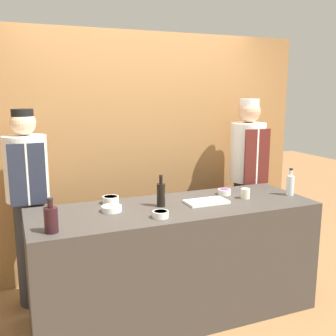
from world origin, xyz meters
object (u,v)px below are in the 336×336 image
(sauce_bowl_orange, at_px, (111,199))
(chef_left, at_px, (28,202))
(sauce_bowl_green, at_px, (161,214))
(cup_cream, at_px, (245,194))
(sauce_bowl_red, at_px, (112,208))
(sauce_bowl_purple, at_px, (224,192))
(chef_right, at_px, (247,176))
(bottle_clear, at_px, (290,185))
(cutting_board, at_px, (206,202))
(bottle_soy, at_px, (161,194))
(bottle_wine, at_px, (51,219))

(sauce_bowl_orange, bearing_deg, chef_left, 150.16)
(sauce_bowl_green, relative_size, cup_cream, 1.36)
(sauce_bowl_red, distance_m, sauce_bowl_purple, 1.05)
(sauce_bowl_purple, relative_size, chef_right, 0.06)
(cup_cream, bearing_deg, chef_left, 159.48)
(sauce_bowl_green, bearing_deg, chef_right, 33.35)
(bottle_clear, bearing_deg, chef_left, 161.95)
(cutting_board, bearing_deg, chef_right, 38.32)
(sauce_bowl_green, bearing_deg, sauce_bowl_purple, 27.22)
(bottle_soy, bearing_deg, cutting_board, -8.08)
(chef_left, bearing_deg, sauce_bowl_purple, -15.99)
(bottle_soy, bearing_deg, bottle_clear, -5.48)
(cutting_board, bearing_deg, sauce_bowl_orange, 158.69)
(sauce_bowl_purple, distance_m, bottle_clear, 0.58)
(bottle_wine, relative_size, chef_left, 0.14)
(sauce_bowl_red, height_order, bottle_soy, bottle_soy)
(bottle_clear, distance_m, cup_cream, 0.43)
(bottle_clear, bearing_deg, sauce_bowl_purple, 155.92)
(chef_left, bearing_deg, bottle_soy, -31.14)
(bottle_clear, bearing_deg, bottle_wine, -175.27)
(chef_left, relative_size, chef_right, 0.96)
(sauce_bowl_red, height_order, bottle_clear, bottle_clear)
(cutting_board, height_order, bottle_clear, bottle_clear)
(sauce_bowl_purple, xyz_separation_m, cup_cream, (0.10, -0.18, 0.02))
(sauce_bowl_green, xyz_separation_m, cutting_board, (0.48, 0.21, -0.02))
(chef_right, bearing_deg, bottle_soy, -153.75)
(sauce_bowl_green, relative_size, sauce_bowl_orange, 0.89)
(sauce_bowl_green, xyz_separation_m, chef_left, (-0.86, 0.85, -0.04))
(sauce_bowl_red, bearing_deg, chef_right, 19.79)
(sauce_bowl_orange, xyz_separation_m, bottle_wine, (-0.52, -0.51, 0.06))
(sauce_bowl_orange, xyz_separation_m, cutting_board, (0.73, -0.28, -0.02))
(sauce_bowl_orange, xyz_separation_m, bottle_clear, (1.52, -0.34, 0.06))
(bottle_soy, relative_size, chef_left, 0.15)
(sauce_bowl_purple, relative_size, chef_left, 0.07)
(sauce_bowl_orange, height_order, sauce_bowl_purple, sauce_bowl_orange)
(bottle_clear, relative_size, chef_left, 0.14)
(sauce_bowl_red, bearing_deg, bottle_soy, -2.18)
(cutting_board, bearing_deg, bottle_clear, -4.23)
(sauce_bowl_purple, bearing_deg, cup_cream, -60.59)
(sauce_bowl_green, relative_size, bottle_wine, 0.51)
(sauce_bowl_orange, distance_m, bottle_wine, 0.73)
(sauce_bowl_red, xyz_separation_m, bottle_clear, (1.57, -0.13, 0.07))
(sauce_bowl_red, bearing_deg, cup_cream, -3.65)
(sauce_bowl_green, xyz_separation_m, bottle_clear, (1.28, 0.15, 0.07))
(sauce_bowl_orange, xyz_separation_m, chef_left, (-0.62, 0.35, -0.05))
(sauce_bowl_green, relative_size, sauce_bowl_purple, 1.03)
(bottle_wine, distance_m, chef_right, 2.23)
(sauce_bowl_orange, bearing_deg, bottle_wine, -135.36)
(sauce_bowl_purple, xyz_separation_m, bottle_clear, (0.52, -0.23, 0.07))
(sauce_bowl_red, bearing_deg, sauce_bowl_purple, 5.83)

